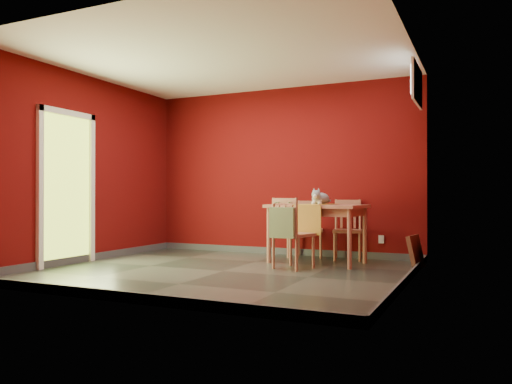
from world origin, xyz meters
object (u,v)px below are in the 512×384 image
at_px(chair_near, 291,233).
at_px(picture_frame, 416,252).
at_px(chair_far_right, 348,229).
at_px(chair_far_left, 310,228).
at_px(cat, 321,196).
at_px(dining_table, 317,212).
at_px(tote_bag, 282,222).

distance_m(chair_near, picture_frame, 1.63).
xyz_separation_m(chair_far_right, chair_near, (-0.43, -1.25, 0.02)).
bearing_deg(chair_far_left, cat, -58.01).
distance_m(dining_table, chair_far_left, 0.79).
distance_m(chair_far_left, cat, 0.83).
xyz_separation_m(chair_near, cat, (0.16, 0.76, 0.47)).
distance_m(chair_far_right, chair_near, 1.32).
height_order(chair_far_right, chair_near, chair_near).
bearing_deg(cat, picture_frame, 22.14).
xyz_separation_m(chair_far_right, picture_frame, (1.04, -0.59, -0.24)).
height_order(chair_far_left, tote_bag, chair_far_left).
bearing_deg(picture_frame, tote_bag, -149.99).
xyz_separation_m(dining_table, chair_far_left, (-0.33, 0.66, -0.28)).
bearing_deg(tote_bag, picture_frame, 30.01).
bearing_deg(tote_bag, chair_far_right, 72.31).
bearing_deg(chair_far_left, chair_near, -81.59).
distance_m(dining_table, chair_far_right, 0.70).
relative_size(dining_table, chair_near, 1.50).
xyz_separation_m(dining_table, tote_bag, (-0.17, -0.88, -0.11)).
xyz_separation_m(tote_bag, cat, (0.20, 0.98, 0.33)).
bearing_deg(chair_far_right, tote_bag, -107.69).
height_order(chair_far_left, picture_frame, chair_far_left).
bearing_deg(chair_far_right, chair_near, -108.88).
bearing_deg(cat, chair_near, -74.72).
bearing_deg(dining_table, chair_far_right, 62.87).
bearing_deg(dining_table, chair_near, -101.00).
xyz_separation_m(chair_far_right, cat, (-0.27, -0.48, 0.49)).
distance_m(chair_far_left, tote_bag, 1.56).
relative_size(dining_table, tote_bag, 3.04).
height_order(dining_table, tote_bag, tote_bag).
bearing_deg(chair_near, picture_frame, 24.07).
bearing_deg(dining_table, cat, 74.34).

